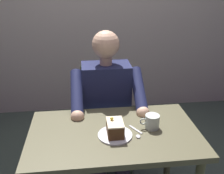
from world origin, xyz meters
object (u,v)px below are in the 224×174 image
chair (105,115)px  dining_table (114,145)px  cake_slice (115,128)px  seated_person (107,110)px  coffee_cup (152,121)px  dessert_spoon (137,133)px

chair → dining_table: bearing=90.0°
cake_slice → seated_person: bearing=-90.4°
seated_person → coffee_cup: bearing=120.8°
seated_person → dining_table: bearing=90.0°
chair → cake_slice: size_ratio=6.77×
seated_person → cake_slice: size_ratio=9.22×
coffee_cup → dining_table: bearing=3.6°
cake_slice → dessert_spoon: (-0.14, -0.00, -0.05)m
coffee_cup → dessert_spoon: (0.10, 0.06, -0.04)m
seated_person → coffee_cup: size_ratio=9.93×
cake_slice → chair: bearing=-90.3°
seated_person → coffee_cup: seated_person is taller
dining_table → coffee_cup: size_ratio=8.37×
dining_table → coffee_cup: 0.28m
seated_person → cake_slice: (0.00, 0.45, 0.13)m
cake_slice → dessert_spoon: size_ratio=0.96×
chair → coffee_cup: (-0.24, 0.57, 0.26)m
coffee_cup → chair: bearing=-67.5°
cake_slice → dessert_spoon: bearing=-179.2°
dining_table → dessert_spoon: 0.17m
dining_table → chair: size_ratio=1.15×
dining_table → coffee_cup: bearing=-176.4°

